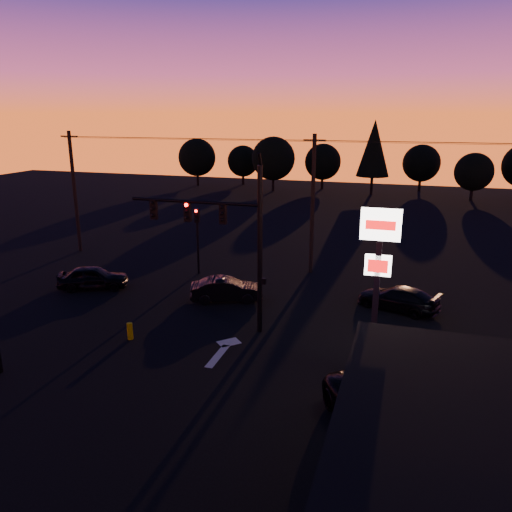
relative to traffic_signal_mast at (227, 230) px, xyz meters
The scene contains 20 objects.
ground 6.35m from the traffic_signal_mast, 88.59° to the right, with size 120.00×120.00×0.00m, color black.
lane_arrow 5.48m from the traffic_signal_mast, 75.57° to the right, with size 1.20×3.10×0.01m.
traffic_signal_mast is the anchor object (origin of this frame).
secondary_signal 9.19m from the traffic_signal_mast, 123.19° to the left, with size 0.30×0.31×4.35m.
pylon_sign 7.52m from the traffic_signal_mast, 19.36° to the right, with size 1.50×0.28×6.80m.
utility_pole_0 18.79m from the traffic_signal_mast, 147.82° to the left, with size 1.40×0.26×9.00m.
utility_pole_1 10.23m from the traffic_signal_mast, 78.16° to the left, with size 1.40×0.26×9.00m.
power_wires 10.85m from the traffic_signal_mast, 78.16° to the left, with size 36.00×1.22×0.07m.
bollard 6.56m from the traffic_signal_mast, 146.51° to the right, with size 0.27×0.27×0.80m, color #B5A700.
tree_0 50.96m from the traffic_signal_mast, 115.46° to the left, with size 5.36×5.36×6.74m.
tree_1 51.54m from the traffic_signal_mast, 107.98° to the left, with size 4.54×4.54×5.71m.
tree_2 45.11m from the traffic_signal_mast, 102.68° to the left, with size 5.77×5.78×7.26m.
tree_3 48.18m from the traffic_signal_mast, 94.65° to the left, with size 4.95×4.95×6.22m.
tree_4 45.12m from the traffic_signal_mast, 86.06° to the left, with size 4.18×4.18×9.50m.
tree_5 50.84m from the traffic_signal_mast, 79.69° to the left, with size 4.95×4.95×6.22m.
tree_6 46.55m from the traffic_signal_mast, 71.06° to the left, with size 4.54×4.54×5.71m.
car_left 11.08m from the traffic_signal_mast, 163.25° to the left, with size 1.64×4.09×1.39m, color black.
car_mid 5.66m from the traffic_signal_mast, 112.29° to the left, with size 1.40×4.01×1.32m, color black.
car_right 10.25m from the traffic_signal_mast, 32.14° to the left, with size 1.78×4.38×1.27m, color black.
suv_parked 11.16m from the traffic_signal_mast, 39.89° to the right, with size 2.56×5.55×1.54m, color black.
Camera 1 is at (7.98, -17.34, 10.22)m, focal length 35.00 mm.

